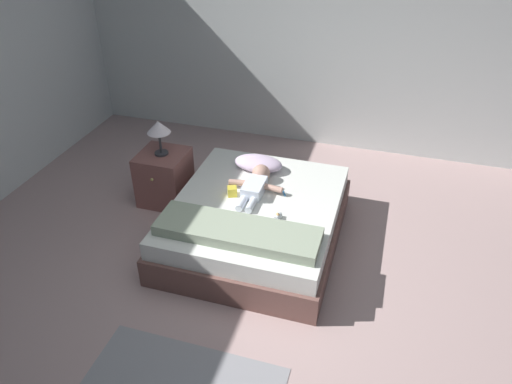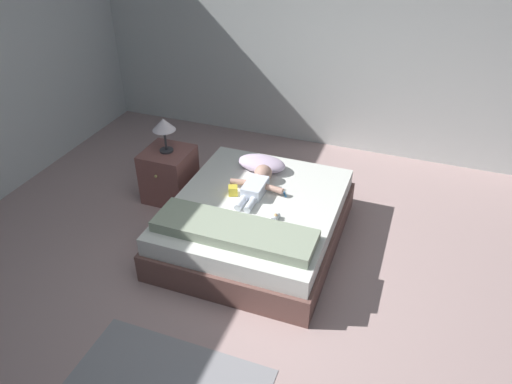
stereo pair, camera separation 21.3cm
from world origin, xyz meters
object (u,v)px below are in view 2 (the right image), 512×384
Objects in this scene: lamp at (164,126)px; toy_block at (233,190)px; baby at (257,184)px; toothbrush at (284,192)px; pillow at (262,163)px; baby_bottle at (276,217)px; bed at (256,221)px; nightstand at (169,174)px.

toy_block is at bearing -21.11° from lamp.
toothbrush is at bearing 8.45° from baby.
pillow is 0.77× the size of baby.
toy_block is 1.20× the size of baby_bottle.
toy_block reaches higher than bed.
toothbrush is at bearing -6.60° from nightstand.
baby_bottle reaches higher than toothbrush.
baby_bottle is (0.25, -0.20, 0.25)m from bed.
lamp is at bearing 169.87° from baby.
pillow is at bearing 104.48° from bed.
baby_bottle is (0.31, -0.38, -0.03)m from baby.
toothbrush is 0.35× the size of lamp.
lamp is at bearing 157.15° from baby_bottle.
baby is at bearing 38.84° from toy_block.
lamp is at bearing 90.00° from nightstand.
nightstand is at bearing -90.00° from lamp.
pillow is at bearing 103.23° from baby.
baby is 5.70× the size of toy_block.
nightstand is (-1.09, 0.36, 0.06)m from bed.
pillow is 0.83m from baby_bottle.
baby is (-0.05, 0.18, 0.28)m from bed.
baby_bottle is at bearing -22.85° from lamp.
lamp reaches higher than nightstand.
pillow reaches higher than toothbrush.
lamp is 3.26× the size of toy_block.
lamp reaches higher than toy_block.
toothbrush is at bearing 48.31° from bed.
nightstand is 0.55m from lamp.
nightstand reaches higher than baby_bottle.
pillow is 4.37× the size of toy_block.
pillow reaches higher than bed.
baby is at bearing -76.77° from pillow.
toothbrush is at bearing -6.60° from lamp.
lamp reaches higher than pillow.
pillow is 1.34× the size of lamp.
pillow is at bearing 10.00° from nightstand.
baby_bottle is at bearing -51.21° from baby.
nightstand is at bearing 157.15° from baby_bottle.
toy_block is at bearing 171.84° from bed.
baby is at bearing 106.90° from bed.
bed is at bearing -18.46° from lamp.
pillow is at bearing 10.00° from lamp.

